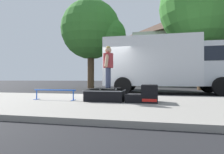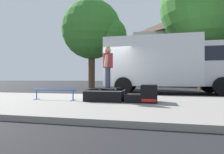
{
  "view_description": "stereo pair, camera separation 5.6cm",
  "coord_description": "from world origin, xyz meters",
  "px_view_note": "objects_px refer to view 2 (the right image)",
  "views": [
    {
      "loc": [
        2.37,
        -8.56,
        0.81
      ],
      "look_at": [
        0.79,
        -1.37,
        0.88
      ],
      "focal_mm": 30.0,
      "sensor_mm": 36.0,
      "label": 1
    },
    {
      "loc": [
        2.42,
        -8.55,
        0.81
      ],
      "look_at": [
        0.79,
        -1.37,
        0.88
      ],
      "focal_mm": 30.0,
      "sensor_mm": 36.0,
      "label": 2
    }
  ],
  "objects_px": {
    "skate_box": "(105,95)",
    "grind_rail": "(54,92)",
    "box_truck": "(169,63)",
    "street_tree_main": "(95,31)",
    "kicker_ramp": "(144,95)",
    "street_tree_neighbour": "(207,9)",
    "skateboard": "(108,88)",
    "skater_kid": "(108,63)"
  },
  "relations": [
    {
      "from": "grind_rail",
      "to": "box_truck",
      "type": "height_order",
      "value": "box_truck"
    },
    {
      "from": "box_truck",
      "to": "street_tree_main",
      "type": "xyz_separation_m",
      "value": [
        -5.77,
        4.52,
        3.21
      ]
    },
    {
      "from": "grind_rail",
      "to": "box_truck",
      "type": "distance_m",
      "value": 6.67
    },
    {
      "from": "street_tree_main",
      "to": "street_tree_neighbour",
      "type": "height_order",
      "value": "street_tree_neighbour"
    },
    {
      "from": "box_truck",
      "to": "street_tree_main",
      "type": "relative_size",
      "value": 0.91
    },
    {
      "from": "street_tree_neighbour",
      "to": "skateboard",
      "type": "bearing_deg",
      "value": -119.82
    },
    {
      "from": "grind_rail",
      "to": "skater_kid",
      "type": "xyz_separation_m",
      "value": [
        1.79,
        0.11,
        0.93
      ]
    },
    {
      "from": "street_tree_neighbour",
      "to": "skater_kid",
      "type": "bearing_deg",
      "value": -119.82
    },
    {
      "from": "skater_kid",
      "to": "street_tree_main",
      "type": "xyz_separation_m",
      "value": [
        -3.55,
        9.58,
        3.6
      ]
    },
    {
      "from": "skate_box",
      "to": "skateboard",
      "type": "distance_m",
      "value": 0.24
    },
    {
      "from": "grind_rail",
      "to": "street_tree_main",
      "type": "relative_size",
      "value": 0.2
    },
    {
      "from": "skate_box",
      "to": "skateboard",
      "type": "bearing_deg",
      "value": 27.03
    },
    {
      "from": "skate_box",
      "to": "skateboard",
      "type": "xyz_separation_m",
      "value": [
        0.09,
        0.05,
        0.22
      ]
    },
    {
      "from": "skate_box",
      "to": "skateboard",
      "type": "height_order",
      "value": "skateboard"
    },
    {
      "from": "skate_box",
      "to": "skater_kid",
      "type": "distance_m",
      "value": 1.01
    },
    {
      "from": "skate_box",
      "to": "kicker_ramp",
      "type": "xyz_separation_m",
      "value": [
        1.22,
        -0.0,
        0.03
      ]
    },
    {
      "from": "grind_rail",
      "to": "street_tree_neighbour",
      "type": "height_order",
      "value": "street_tree_neighbour"
    },
    {
      "from": "skate_box",
      "to": "kicker_ramp",
      "type": "relative_size",
      "value": 1.29
    },
    {
      "from": "skater_kid",
      "to": "grind_rail",
      "type": "bearing_deg",
      "value": -176.4
    },
    {
      "from": "skateboard",
      "to": "street_tree_main",
      "type": "relative_size",
      "value": 0.11
    },
    {
      "from": "skateboard",
      "to": "box_truck",
      "type": "xyz_separation_m",
      "value": [
        2.22,
        5.05,
        1.18
      ]
    },
    {
      "from": "skateboard",
      "to": "street_tree_main",
      "type": "distance_m",
      "value": 11.11
    },
    {
      "from": "skateboard",
      "to": "skater_kid",
      "type": "bearing_deg",
      "value": 180.0
    },
    {
      "from": "grind_rail",
      "to": "skater_kid",
      "type": "distance_m",
      "value": 2.02
    },
    {
      "from": "street_tree_neighbour",
      "to": "kicker_ramp",
      "type": "bearing_deg",
      "value": -114.0
    },
    {
      "from": "kicker_ramp",
      "to": "street_tree_neighbour",
      "type": "distance_m",
      "value": 11.39
    },
    {
      "from": "grind_rail",
      "to": "box_truck",
      "type": "relative_size",
      "value": 0.21
    },
    {
      "from": "skater_kid",
      "to": "box_truck",
      "type": "relative_size",
      "value": 0.19
    },
    {
      "from": "kicker_ramp",
      "to": "skateboard",
      "type": "bearing_deg",
      "value": 177.66
    },
    {
      "from": "skate_box",
      "to": "kicker_ramp",
      "type": "distance_m",
      "value": 1.22
    },
    {
      "from": "grind_rail",
      "to": "street_tree_neighbour",
      "type": "distance_m",
      "value": 12.75
    },
    {
      "from": "box_truck",
      "to": "skate_box",
      "type": "bearing_deg",
      "value": -114.38
    },
    {
      "from": "skate_box",
      "to": "grind_rail",
      "type": "xyz_separation_m",
      "value": [
        -1.7,
        -0.07,
        0.07
      ]
    },
    {
      "from": "skater_kid",
      "to": "street_tree_neighbour",
      "type": "distance_m",
      "value": 11.38
    },
    {
      "from": "grind_rail",
      "to": "skate_box",
      "type": "bearing_deg",
      "value": 2.24
    },
    {
      "from": "street_tree_neighbour",
      "to": "grind_rail",
      "type": "bearing_deg",
      "value": -127.29
    },
    {
      "from": "grind_rail",
      "to": "street_tree_main",
      "type": "xyz_separation_m",
      "value": [
        -1.76,
        9.69,
        4.53
      ]
    },
    {
      "from": "kicker_ramp",
      "to": "grind_rail",
      "type": "height_order",
      "value": "kicker_ramp"
    },
    {
      "from": "kicker_ramp",
      "to": "grind_rail",
      "type": "relative_size",
      "value": 0.62
    },
    {
      "from": "kicker_ramp",
      "to": "box_truck",
      "type": "xyz_separation_m",
      "value": [
        1.09,
        5.1,
        1.37
      ]
    },
    {
      "from": "grind_rail",
      "to": "box_truck",
      "type": "xyz_separation_m",
      "value": [
        4.01,
        5.16,
        1.32
      ]
    },
    {
      "from": "skateboard",
      "to": "street_tree_neighbour",
      "type": "distance_m",
      "value": 11.72
    }
  ]
}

